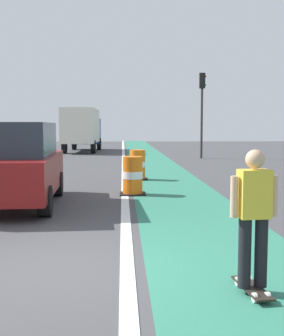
# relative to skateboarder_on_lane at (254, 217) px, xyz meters

# --- Properties ---
(ground_plane) EXTENTS (100.00, 100.00, 0.00)m
(ground_plane) POSITION_rel_skateboarder_on_lane_xyz_m (-2.35, 0.96, -0.91)
(ground_plane) COLOR #424244
(bike_lane_strip) EXTENTS (2.50, 80.00, 0.01)m
(bike_lane_strip) POSITION_rel_skateboarder_on_lane_xyz_m (0.05, 12.96, -0.91)
(bike_lane_strip) COLOR #2D755B
(bike_lane_strip) RESTS_ON ground
(lane_divider_stripe) EXTENTS (0.20, 80.00, 0.01)m
(lane_divider_stripe) POSITION_rel_skateboarder_on_lane_xyz_m (-1.45, 12.96, -0.91)
(lane_divider_stripe) COLOR silver
(lane_divider_stripe) RESTS_ON ground
(skateboarder_on_lane) EXTENTS (0.57, 0.82, 1.69)m
(skateboarder_on_lane) POSITION_rel_skateboarder_on_lane_xyz_m (0.00, 0.00, 0.00)
(skateboarder_on_lane) COLOR black
(skateboarder_on_lane) RESTS_ON ground
(parked_suv_nearest) EXTENTS (2.11, 4.69, 2.04)m
(parked_suv_nearest) POSITION_rel_skateboarder_on_lane_xyz_m (-4.08, 5.90, 0.12)
(parked_suv_nearest) COLOR maroon
(parked_suv_nearest) RESTS_ON ground
(traffic_barrel_front) EXTENTS (0.73, 0.73, 1.09)m
(traffic_barrel_front) POSITION_rel_skateboarder_on_lane_xyz_m (-1.23, 7.53, -0.38)
(traffic_barrel_front) COLOR orange
(traffic_barrel_front) RESTS_ON ground
(traffic_barrel_mid) EXTENTS (0.73, 0.73, 1.09)m
(traffic_barrel_mid) POSITION_rel_skateboarder_on_lane_xyz_m (-0.97, 11.04, -0.38)
(traffic_barrel_mid) COLOR orange
(traffic_barrel_mid) RESTS_ON ground
(delivery_truck_down_block) EXTENTS (2.54, 7.66, 3.23)m
(delivery_truck_down_block) POSITION_rel_skateboarder_on_lane_xyz_m (-4.57, 28.85, 0.94)
(delivery_truck_down_block) COLOR silver
(delivery_truck_down_block) RESTS_ON ground
(traffic_light_corner) EXTENTS (0.41, 0.32, 5.10)m
(traffic_light_corner) POSITION_rel_skateboarder_on_lane_xyz_m (3.26, 21.45, 2.59)
(traffic_light_corner) COLOR #2D2D2D
(traffic_light_corner) RESTS_ON ground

